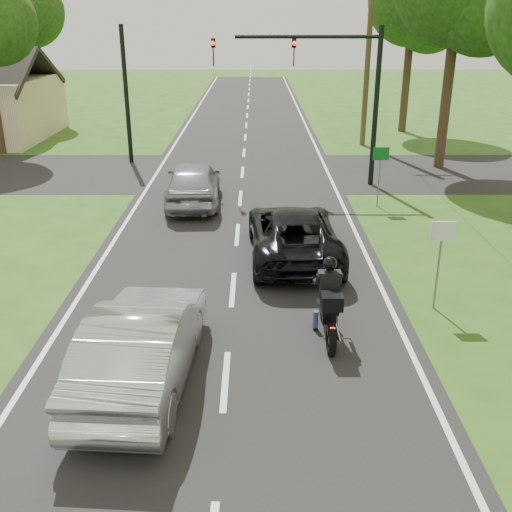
# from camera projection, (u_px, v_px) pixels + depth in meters

# --- Properties ---
(ground) EXTENTS (140.00, 140.00, 0.00)m
(ground) POSITION_uv_depth(u_px,v_px,m) (225.00, 381.00, 11.12)
(ground) COLOR #2A5317
(ground) RESTS_ON ground
(road) EXTENTS (8.00, 100.00, 0.01)m
(road) POSITION_uv_depth(u_px,v_px,m) (239.00, 215.00, 20.40)
(road) COLOR black
(road) RESTS_ON ground
(cross_road) EXTENTS (60.00, 7.00, 0.01)m
(cross_road) POSITION_uv_depth(u_px,v_px,m) (242.00, 172.00, 25.97)
(cross_road) COLOR black
(cross_road) RESTS_ON ground
(motorcycle_rider) EXTENTS (0.60, 2.11, 1.82)m
(motorcycle_rider) POSITION_uv_depth(u_px,v_px,m) (328.00, 307.00, 12.36)
(motorcycle_rider) COLOR black
(motorcycle_rider) RESTS_ON ground
(dark_suv) EXTENTS (2.55, 5.20, 1.42)m
(dark_suv) POSITION_uv_depth(u_px,v_px,m) (293.00, 233.00, 16.57)
(dark_suv) COLOR black
(dark_suv) RESTS_ON road
(silver_sedan) EXTENTS (1.95, 4.85, 1.57)m
(silver_sedan) POSITION_uv_depth(u_px,v_px,m) (142.00, 344.00, 10.80)
(silver_sedan) COLOR #B8B8BD
(silver_sedan) RESTS_ON road
(silver_suv) EXTENTS (2.03, 4.68, 1.57)m
(silver_suv) POSITION_uv_depth(u_px,v_px,m) (193.00, 182.00, 21.30)
(silver_suv) COLOR #999BA0
(silver_suv) RESTS_ON road
(traffic_signal) EXTENTS (6.38, 0.44, 6.00)m
(traffic_signal) POSITION_uv_depth(u_px,v_px,m) (329.00, 78.00, 22.57)
(traffic_signal) COLOR black
(traffic_signal) RESTS_ON ground
(signal_pole_far) EXTENTS (0.20, 0.20, 6.00)m
(signal_pole_far) POSITION_uv_depth(u_px,v_px,m) (126.00, 96.00, 26.70)
(signal_pole_far) COLOR black
(signal_pole_far) RESTS_ON ground
(utility_pole_far) EXTENTS (1.60, 0.28, 10.00)m
(utility_pole_far) POSITION_uv_depth(u_px,v_px,m) (369.00, 43.00, 29.65)
(utility_pole_far) COLOR brown
(utility_pole_far) RESTS_ON ground
(sign_white) EXTENTS (0.55, 0.07, 2.12)m
(sign_white) POSITION_uv_depth(u_px,v_px,m) (441.00, 244.00, 13.30)
(sign_white) COLOR slate
(sign_white) RESTS_ON ground
(sign_green) EXTENTS (0.55, 0.07, 2.12)m
(sign_green) POSITION_uv_depth(u_px,v_px,m) (380.00, 162.00, 20.72)
(sign_green) COLOR slate
(sign_green) RESTS_ON ground
(tree_row_e) EXTENTS (5.28, 5.12, 9.61)m
(tree_row_e) POSITION_uv_depth(u_px,v_px,m) (419.00, 6.00, 32.51)
(tree_row_e) COLOR #332316
(tree_row_e) RESTS_ON ground
(tree_left_far) EXTENTS (5.76, 5.58, 10.14)m
(tree_left_far) POSITION_uv_depth(u_px,v_px,m) (19.00, 1.00, 36.06)
(tree_left_far) COLOR #332316
(tree_left_far) RESTS_ON ground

